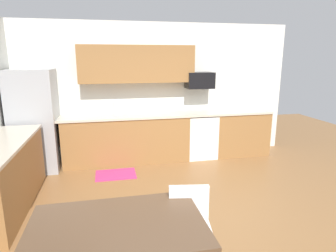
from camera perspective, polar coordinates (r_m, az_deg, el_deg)
The scene contains 15 objects.
ground_plane at distance 3.86m, azimuth 3.25°, elevation -18.09°, with size 12.00×12.00×0.00m, color olive.
wall_back at distance 5.93m, azimuth -3.34°, elevation 6.93°, with size 5.80×0.10×2.70m, color silver.
cabinet_run_back at distance 5.70m, azimuth -8.15°, elevation -2.67°, with size 2.40×0.60×0.90m, color olive.
cabinet_run_back_right at distance 6.31m, azimuth 13.90°, elevation -1.37°, with size 1.15×0.60×0.90m, color olive.
cabinet_run_left at distance 4.50m, azimuth -29.78°, elevation -8.84°, with size 0.60×2.00×0.90m, color olive.
countertop_back at distance 5.65m, azimuth -2.75°, elevation 2.21°, with size 4.80×0.64×0.04m, color beige.
upper_cabinets_back at distance 5.64m, azimuth -6.16°, elevation 12.15°, with size 2.20×0.34×0.70m, color olive.
refrigerator at distance 5.66m, azimuth -24.96°, elevation 0.88°, with size 0.76×0.70×1.83m, color #9EA0A5.
oven_range at distance 5.98m, azimuth 6.33°, elevation -1.81°, with size 0.60×0.60×0.91m.
microwave at distance 5.89m, azimuth 6.31°, elevation 9.01°, with size 0.54×0.36×0.32m, color black.
sink_basin at distance 5.59m, azimuth -10.54°, elevation 1.45°, with size 0.48×0.40×0.14m, color #A5A8AD.
sink_faucet at distance 5.74m, azimuth -10.66°, elevation 3.38°, with size 0.02×0.02×0.24m, color #B2B5BA.
dining_table at distance 2.47m, azimuth -10.01°, elevation -19.80°, with size 1.40×0.90×0.73m.
chair_near_table at distance 2.82m, azimuth 4.36°, elevation -19.05°, with size 0.46×0.46×0.85m.
floor_mat at distance 5.23m, azimuth -10.34°, elevation -9.45°, with size 0.70×0.50×0.01m, color #CC3372.
Camera 1 is at (-0.89, -3.17, 2.02)m, focal length 30.68 mm.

